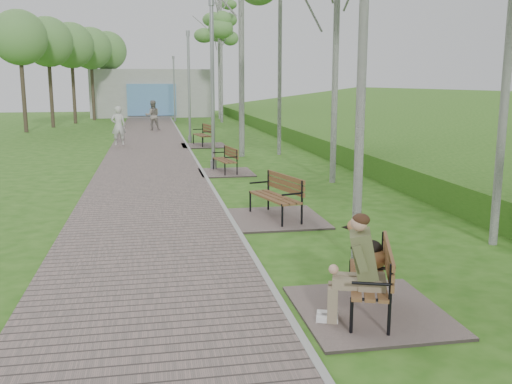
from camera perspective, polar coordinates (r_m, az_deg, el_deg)
walkway at (r=21.83m, az=-10.61°, el=3.00°), size 3.50×67.00×0.04m
kerb at (r=21.89m, az=-6.02°, el=3.17°), size 0.10×67.00×0.05m
embankment at (r=24.50m, az=23.56°, el=3.08°), size 14.00×70.00×1.60m
building_north at (r=51.11m, az=-10.42°, el=9.70°), size 10.00×5.20×4.00m
bench_main at (r=7.54m, az=10.93°, el=-8.73°), size 1.87×2.08×1.63m
bench_second at (r=12.50m, az=1.91°, el=-1.74°), size 1.98×2.20×1.22m
bench_third at (r=18.86m, az=-3.12°, el=2.48°), size 1.73×1.92×1.06m
bench_far at (r=26.98m, az=-5.34°, el=5.10°), size 2.04×2.26×1.25m
lamp_post_second at (r=19.43m, az=-4.36°, el=10.00°), size 0.22×0.22×5.68m
lamp_post_third at (r=28.64m, az=-6.70°, el=10.00°), size 0.21×0.21×5.40m
lamp_post_far at (r=43.92m, az=-8.17°, el=9.94°), size 0.19×0.19×4.85m
pedestrian_near at (r=27.70m, az=-13.59°, el=6.43°), size 0.73×0.52×1.86m
pedestrian_far at (r=35.82m, az=-10.30°, el=7.52°), size 0.96×0.78×1.85m
birch_distant_a at (r=42.94m, az=-3.55°, el=17.02°), size 2.87×2.87×9.57m
birch_distant_b at (r=47.06m, az=-3.78°, el=16.62°), size 2.70×2.70×9.71m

